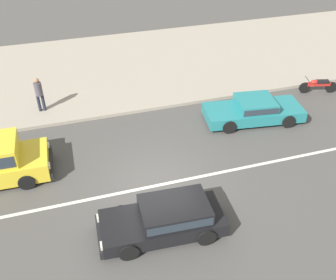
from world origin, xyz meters
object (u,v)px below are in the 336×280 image
Objects in this scene: hatchback_black_0 at (167,218)px; motorcycle_1 at (318,85)px; pedestrian_mid_kerb at (39,92)px; sedan_teal_2 at (254,110)px.

hatchback_black_0 is 11.87m from motorcycle_1.
motorcycle_1 is 1.15× the size of pedestrian_mid_kerb.
hatchback_black_0 is at bearing -146.72° from motorcycle_1.
hatchback_black_0 is at bearing -68.09° from pedestrian_mid_kerb.
pedestrian_mid_kerb is (-13.34, 2.00, 0.68)m from motorcycle_1.
pedestrian_mid_kerb is (-9.07, 3.39, 0.57)m from sedan_teal_2.
hatchback_black_0 is 9.19m from pedestrian_mid_kerb.
motorcycle_1 is (9.92, 6.51, -0.17)m from hatchback_black_0.
hatchback_black_0 is 0.87× the size of sedan_teal_2.
sedan_teal_2 is at bearing 42.26° from hatchback_black_0.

